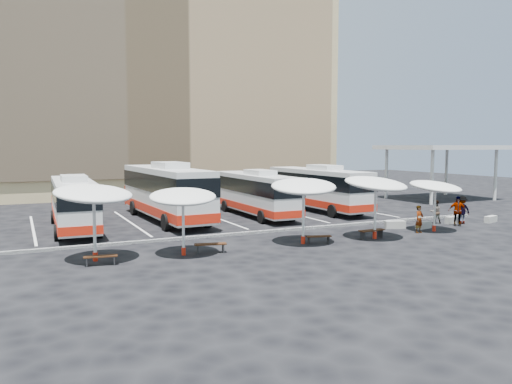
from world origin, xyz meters
name	(u,v)px	position (x,y,z in m)	size (l,w,h in m)	color
ground	(263,235)	(0.00, 0.00, 0.00)	(120.00, 120.00, 0.00)	black
sandstone_building	(138,80)	(0.00, 31.87, 12.63)	(42.00, 18.25, 29.60)	tan
service_canopy	(441,149)	(24.00, 10.00, 4.87)	(10.00, 8.00, 5.20)	silver
curb_divider	(259,232)	(0.00, 0.50, 0.07)	(34.00, 0.25, 0.15)	black
bay_lines	(214,217)	(0.00, 8.00, 0.01)	(24.15, 12.00, 0.01)	white
bus_0	(73,202)	(-9.70, 6.62, 1.74)	(2.77, 10.79, 3.40)	silver
bus_1	(166,190)	(-3.57, 7.92, 2.08)	(3.34, 12.91, 4.07)	silver
bus_2	(255,192)	(2.94, 7.27, 1.76)	(2.65, 10.86, 3.44)	silver
bus_3	(317,187)	(8.69, 7.83, 1.88)	(2.88, 11.62, 3.67)	silver
sunshade_0	(93,194)	(-9.72, -2.74, 3.01)	(4.48, 4.50, 3.55)	silver
sunshade_1	(183,197)	(-5.79, -3.28, 2.77)	(3.71, 3.75, 3.26)	silver
sunshade_2	(304,187)	(0.73, -3.33, 3.02)	(4.46, 4.48, 3.55)	silver
sunshade_3	(376,184)	(5.07, -3.79, 3.04)	(4.13, 4.17, 3.58)	silver
sunshade_4	(435,187)	(9.88, -3.41, 2.69)	(3.69, 3.72, 3.17)	silver
wood_bench_0	(101,258)	(-9.63, -3.70, 0.33)	(1.45, 0.59, 0.43)	black
wood_bench_1	(211,246)	(-4.48, -3.40, 0.36)	(1.59, 0.75, 0.47)	black
wood_bench_2	(319,238)	(1.52, -3.61, 0.31)	(1.38, 0.72, 0.41)	black
wood_bench_3	(372,232)	(4.98, -3.66, 0.38)	(1.62, 0.53, 0.49)	black
conc_bench_0	(395,225)	(8.45, -1.58, 0.23)	(1.25, 0.42, 0.47)	#989892
conc_bench_1	(424,225)	(9.97, -2.44, 0.22)	(1.16, 0.39, 0.44)	#989892
conc_bench_2	(453,220)	(13.32, -1.69, 0.24)	(1.26, 0.42, 0.47)	#989892
conc_bench_3	(491,219)	(15.98, -2.42, 0.22)	(1.15, 0.38, 0.43)	#989892
passenger_0	(419,219)	(8.64, -3.45, 0.82)	(0.59, 0.39, 1.63)	black
passenger_1	(436,212)	(12.26, -1.19, 0.77)	(0.75, 0.58, 1.54)	black
passenger_2	(457,211)	(12.75, -2.51, 0.96)	(1.12, 0.47, 1.91)	black
passenger_3	(462,210)	(13.69, -2.04, 0.92)	(1.19, 0.68, 1.84)	black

